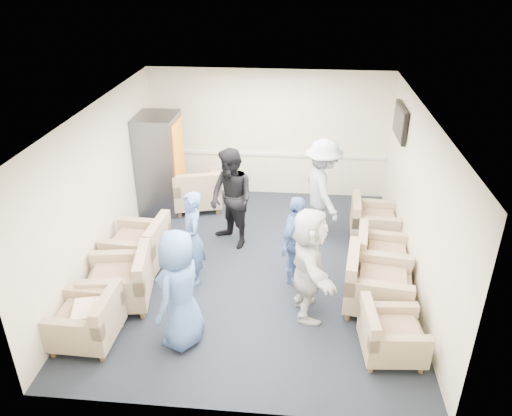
# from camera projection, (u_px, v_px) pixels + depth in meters

# --- Properties ---
(floor) EXTENTS (6.00, 6.00, 0.00)m
(floor) POSITION_uv_depth(u_px,v_px,m) (255.00, 267.00, 8.43)
(floor) COLOR black
(floor) RESTS_ON ground
(ceiling) EXTENTS (6.00, 6.00, 0.00)m
(ceiling) POSITION_uv_depth(u_px,v_px,m) (255.00, 111.00, 7.21)
(ceiling) COLOR silver
(ceiling) RESTS_ON back_wall
(back_wall) EXTENTS (5.00, 0.02, 2.70)m
(back_wall) POSITION_uv_depth(u_px,v_px,m) (269.00, 134.00, 10.48)
(back_wall) COLOR beige
(back_wall) RESTS_ON floor
(front_wall) EXTENTS (5.00, 0.02, 2.70)m
(front_wall) POSITION_uv_depth(u_px,v_px,m) (227.00, 319.00, 5.16)
(front_wall) COLOR beige
(front_wall) RESTS_ON floor
(left_wall) EXTENTS (0.02, 6.00, 2.70)m
(left_wall) POSITION_uv_depth(u_px,v_px,m) (101.00, 189.00, 8.03)
(left_wall) COLOR beige
(left_wall) RESTS_ON floor
(right_wall) EXTENTS (0.02, 6.00, 2.70)m
(right_wall) POSITION_uv_depth(u_px,v_px,m) (418.00, 202.00, 7.61)
(right_wall) COLOR beige
(right_wall) RESTS_ON floor
(chair_rail) EXTENTS (4.98, 0.04, 0.06)m
(chair_rail) POSITION_uv_depth(u_px,v_px,m) (268.00, 154.00, 10.67)
(chair_rail) COLOR silver
(chair_rail) RESTS_ON back_wall
(tv) EXTENTS (0.10, 1.00, 0.58)m
(tv) POSITION_uv_depth(u_px,v_px,m) (400.00, 122.00, 8.90)
(tv) COLOR black
(tv) RESTS_ON right_wall
(armchair_left_near) EXTENTS (0.85, 0.85, 0.66)m
(armchair_left_near) POSITION_uv_depth(u_px,v_px,m) (89.00, 322.00, 6.67)
(armchair_left_near) COLOR #978061
(armchair_left_near) RESTS_ON floor
(armchair_left_mid) EXTENTS (1.04, 1.04, 0.73)m
(armchair_left_mid) POSITION_uv_depth(u_px,v_px,m) (123.00, 283.00, 7.41)
(armchair_left_mid) COLOR #978061
(armchair_left_mid) RESTS_ON floor
(armchair_left_far) EXTENTS (0.99, 0.99, 0.74)m
(armchair_left_far) POSITION_uv_depth(u_px,v_px,m) (141.00, 247.00, 8.30)
(armchair_left_far) COLOR #978061
(armchair_left_far) RESTS_ON floor
(armchair_right_near) EXTENTS (0.84, 0.84, 0.62)m
(armchair_right_near) POSITION_uv_depth(u_px,v_px,m) (388.00, 336.00, 6.45)
(armchair_right_near) COLOR #978061
(armchair_right_near) RESTS_ON floor
(armchair_right_midnear) EXTENTS (1.07, 1.07, 0.76)m
(armchair_right_midnear) POSITION_uv_depth(u_px,v_px,m) (373.00, 285.00, 7.32)
(armchair_right_midnear) COLOR #978061
(armchair_right_midnear) RESTS_ON floor
(armchair_right_midfar) EXTENTS (0.94, 0.94, 0.67)m
(armchair_right_midfar) POSITION_uv_depth(u_px,v_px,m) (379.00, 258.00, 8.07)
(armchair_right_midfar) COLOR #978061
(armchair_right_midfar) RESTS_ON floor
(armchair_right_far) EXTENTS (0.89, 0.89, 0.67)m
(armchair_right_far) POSITION_uv_depth(u_px,v_px,m) (371.00, 222.00, 9.13)
(armchair_right_far) COLOR #978061
(armchair_right_far) RESTS_ON floor
(armchair_corner) EXTENTS (1.17, 1.17, 0.76)m
(armchair_corner) POSITION_uv_depth(u_px,v_px,m) (197.00, 192.00, 10.21)
(armchair_corner) COLOR #978061
(armchair_corner) RESTS_ON floor
(vending_machine) EXTENTS (0.80, 0.94, 1.98)m
(vending_machine) POSITION_uv_depth(u_px,v_px,m) (160.00, 164.00, 9.95)
(vending_machine) COLOR #505058
(vending_machine) RESTS_ON floor
(backpack) EXTENTS (0.32, 0.25, 0.50)m
(backpack) POSITION_uv_depth(u_px,v_px,m) (182.00, 273.00, 7.82)
(backpack) COLOR black
(backpack) RESTS_ON floor
(pillow) EXTENTS (0.45, 0.53, 0.13)m
(pillow) POSITION_uv_depth(u_px,v_px,m) (87.00, 311.00, 6.59)
(pillow) COLOR white
(pillow) RESTS_ON armchair_left_near
(person_front_left) EXTENTS (0.79, 0.96, 1.70)m
(person_front_left) POSITION_uv_depth(u_px,v_px,m) (180.00, 290.00, 6.45)
(person_front_left) COLOR #4565A6
(person_front_left) RESTS_ON floor
(person_mid_left) EXTENTS (0.56, 0.67, 1.56)m
(person_mid_left) POSITION_uv_depth(u_px,v_px,m) (192.00, 239.00, 7.74)
(person_mid_left) COLOR #4565A6
(person_mid_left) RESTS_ON floor
(person_back_left) EXTENTS (1.11, 1.10, 1.81)m
(person_back_left) POSITION_uv_depth(u_px,v_px,m) (231.00, 199.00, 8.71)
(person_back_left) COLOR black
(person_back_left) RESTS_ON floor
(person_back_right) EXTENTS (1.04, 1.37, 1.88)m
(person_back_right) POSITION_uv_depth(u_px,v_px,m) (322.00, 190.00, 8.96)
(person_back_right) COLOR beige
(person_back_right) RESTS_ON floor
(person_mid_right) EXTENTS (0.66, 0.94, 1.49)m
(person_mid_right) POSITION_uv_depth(u_px,v_px,m) (295.00, 241.00, 7.75)
(person_mid_right) COLOR #4565A6
(person_mid_right) RESTS_ON floor
(person_front_right) EXTENTS (0.74, 1.64, 1.71)m
(person_front_right) POSITION_uv_depth(u_px,v_px,m) (309.00, 264.00, 6.97)
(person_front_right) COLOR silver
(person_front_right) RESTS_ON floor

